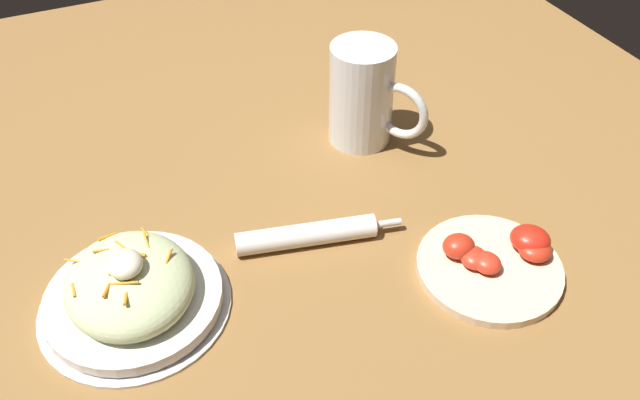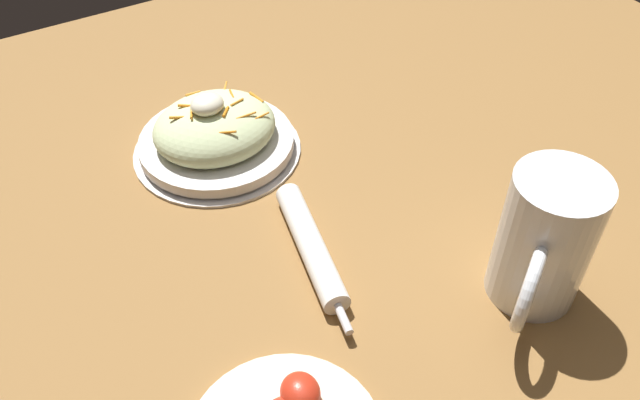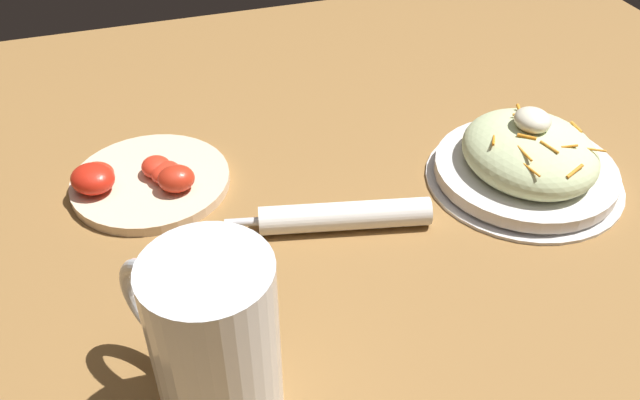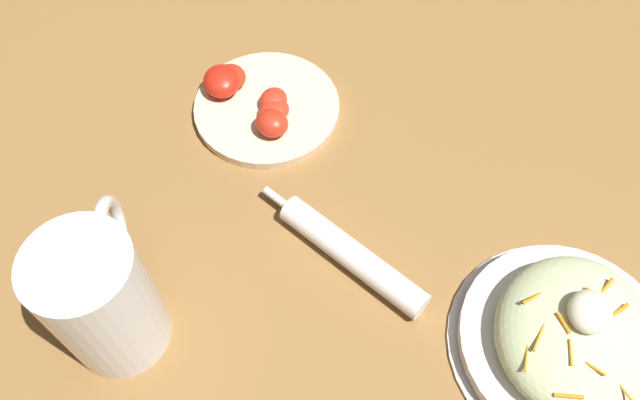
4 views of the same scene
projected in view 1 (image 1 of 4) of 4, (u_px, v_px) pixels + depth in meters
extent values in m
plane|color=olive|center=(292.00, 185.00, 0.96)|extent=(1.43, 1.43, 0.00)
cylinder|color=silver|center=(136.00, 304.00, 0.79)|extent=(0.23, 0.23, 0.01)
cylinder|color=silver|center=(134.00, 298.00, 0.78)|extent=(0.21, 0.21, 0.01)
ellipsoid|color=beige|center=(130.00, 284.00, 0.76)|extent=(0.16, 0.15, 0.06)
cylinder|color=orange|center=(107.00, 290.00, 0.72)|extent=(0.02, 0.01, 0.01)
cylinder|color=orange|center=(146.00, 233.00, 0.80)|extent=(0.02, 0.01, 0.00)
cylinder|color=orange|center=(121.00, 245.00, 0.77)|extent=(0.02, 0.01, 0.01)
cylinder|color=orange|center=(78.00, 261.00, 0.76)|extent=(0.02, 0.03, 0.00)
cylinder|color=orange|center=(168.00, 258.00, 0.76)|extent=(0.02, 0.02, 0.01)
cylinder|color=orange|center=(147.00, 241.00, 0.78)|extent=(0.03, 0.00, 0.00)
cylinder|color=orange|center=(73.00, 290.00, 0.73)|extent=(0.02, 0.00, 0.00)
cylinder|color=orange|center=(108.00, 236.00, 0.79)|extent=(0.01, 0.02, 0.01)
cylinder|color=orange|center=(126.00, 298.00, 0.71)|extent=(0.02, 0.01, 0.01)
cylinder|color=orange|center=(101.00, 251.00, 0.76)|extent=(0.01, 0.02, 0.00)
cylinder|color=orange|center=(137.00, 254.00, 0.76)|extent=(0.02, 0.02, 0.00)
cylinder|color=orange|center=(119.00, 275.00, 0.73)|extent=(0.01, 0.02, 0.01)
cylinder|color=orange|center=(125.00, 283.00, 0.72)|extent=(0.02, 0.03, 0.01)
ellipsoid|color=#EFEACC|center=(125.00, 264.00, 0.73)|extent=(0.04, 0.04, 0.02)
cylinder|color=white|center=(361.00, 94.00, 0.99)|extent=(0.10, 0.10, 0.16)
cylinder|color=#B76B14|center=(360.00, 113.00, 1.01)|extent=(0.09, 0.09, 0.09)
cylinder|color=white|center=(362.00, 85.00, 0.98)|extent=(0.09, 0.09, 0.01)
torus|color=white|center=(400.00, 111.00, 0.97)|extent=(0.08, 0.06, 0.09)
cylinder|color=white|center=(306.00, 235.00, 0.86)|extent=(0.07, 0.18, 0.03)
cylinder|color=silver|center=(388.00, 223.00, 0.87)|extent=(0.02, 0.04, 0.01)
cylinder|color=beige|center=(489.00, 268.00, 0.83)|extent=(0.18, 0.18, 0.01)
ellipsoid|color=red|center=(535.00, 250.00, 0.83)|extent=(0.05, 0.05, 0.02)
ellipsoid|color=red|center=(459.00, 246.00, 0.83)|extent=(0.04, 0.05, 0.03)
ellipsoid|color=red|center=(530.00, 239.00, 0.84)|extent=(0.07, 0.07, 0.03)
ellipsoid|color=red|center=(487.00, 263.00, 0.81)|extent=(0.05, 0.04, 0.02)
ellipsoid|color=red|center=(474.00, 258.00, 0.82)|extent=(0.05, 0.05, 0.02)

